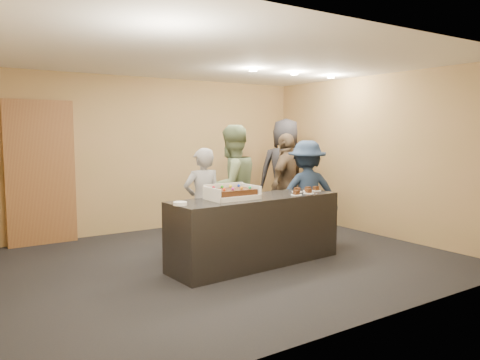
{
  "coord_description": "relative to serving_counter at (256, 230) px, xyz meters",
  "views": [
    {
      "loc": [
        -3.3,
        -5.31,
        1.76
      ],
      "look_at": [
        0.23,
        0.0,
        1.09
      ],
      "focal_mm": 35.0,
      "sensor_mm": 36.0,
      "label": 1
    }
  ],
  "objects": [
    {
      "name": "ceiling_spotlights",
      "position": [
        1.35,
        0.85,
        2.22
      ],
      "size": [
        1.72,
        0.12,
        0.03
      ],
      "color": "#FFEAC6",
      "rests_on": "ceiling"
    },
    {
      "name": "cake_box",
      "position": [
        -0.37,
        0.02,
        0.49
      ],
      "size": [
        0.63,
        0.43,
        0.18
      ],
      "color": "white",
      "rests_on": "serving_counter"
    },
    {
      "name": "slice_e",
      "position": [
        1.09,
        0.02,
        0.47
      ],
      "size": [
        0.15,
        0.15,
        0.07
      ],
      "color": "white",
      "rests_on": "serving_counter"
    },
    {
      "name": "person_sage_man",
      "position": [
        0.16,
        0.84,
        0.48
      ],
      "size": [
        0.96,
        0.78,
        1.85
      ],
      "primitive_type": "imported",
      "rotation": [
        0.0,
        0.0,
        3.23
      ],
      "color": "gray",
      "rests_on": "floor"
    },
    {
      "name": "person_dark_suit",
      "position": [
        1.9,
        1.71,
        0.55
      ],
      "size": [
        1.16,
        1.1,
        1.99
      ],
      "primitive_type": "imported",
      "rotation": [
        0.0,
        0.0,
        2.47
      ],
      "color": "#26252A",
      "rests_on": "floor"
    },
    {
      "name": "slice_b",
      "position": [
        0.77,
        0.07,
        0.47
      ],
      "size": [
        0.15,
        0.15,
        0.07
      ],
      "color": "white",
      "rests_on": "serving_counter"
    },
    {
      "name": "person_server_grey",
      "position": [
        -0.4,
        0.73,
        0.32
      ],
      "size": [
        0.59,
        0.42,
        1.53
      ],
      "primitive_type": "imported",
      "rotation": [
        0.0,
        0.0,
        3.05
      ],
      "color": "#95959A",
      "rests_on": "floor"
    },
    {
      "name": "serving_counter",
      "position": [
        0.0,
        0.0,
        0.0
      ],
      "size": [
        2.44,
        0.84,
        0.9
      ],
      "primitive_type": "cube",
      "rotation": [
        0.0,
        0.0,
        0.06
      ],
      "color": "black",
      "rests_on": "floor"
    },
    {
      "name": "slice_d",
      "position": [
        0.95,
        0.04,
        0.47
      ],
      "size": [
        0.15,
        0.15,
        0.07
      ],
      "color": "white",
      "rests_on": "serving_counter"
    },
    {
      "name": "plate_stack",
      "position": [
        -1.14,
        -0.08,
        0.47
      ],
      "size": [
        0.16,
        0.16,
        0.04
      ],
      "primitive_type": "cylinder",
      "color": "white",
      "rests_on": "serving_counter"
    },
    {
      "name": "slice_a",
      "position": [
        0.55,
        -0.17,
        0.47
      ],
      "size": [
        0.15,
        0.15,
        0.07
      ],
      "color": "white",
      "rests_on": "serving_counter"
    },
    {
      "name": "storage_cabinet",
      "position": [
        -2.13,
        2.76,
        0.67
      ],
      "size": [
        1.02,
        0.15,
        2.24
      ],
      "primitive_type": "cube",
      "color": "brown",
      "rests_on": "floor"
    },
    {
      "name": "room",
      "position": [
        -0.25,
        0.35,
        0.9
      ],
      "size": [
        6.04,
        6.0,
        2.7
      ],
      "color": "black",
      "rests_on": "ground"
    },
    {
      "name": "person_navy_man",
      "position": [
        1.29,
        0.45,
        0.36
      ],
      "size": [
        1.2,
        0.97,
        1.62
      ],
      "primitive_type": "imported",
      "rotation": [
        0.0,
        0.0,
        2.72
      ],
      "color": "#1D2C46",
      "rests_on": "floor"
    },
    {
      "name": "slice_c",
      "position": [
        0.81,
        -0.13,
        0.47
      ],
      "size": [
        0.15,
        0.15,
        0.07
      ],
      "color": "white",
      "rests_on": "serving_counter"
    },
    {
      "name": "person_brown_extra",
      "position": [
        1.53,
        1.22,
        0.41
      ],
      "size": [
        1.09,
        0.81,
        1.73
      ],
      "primitive_type": "imported",
      "rotation": [
        0.0,
        0.0,
        3.58
      ],
      "color": "brown",
      "rests_on": "floor"
    },
    {
      "name": "sheet_cake",
      "position": [
        -0.37,
        0.0,
        0.55
      ],
      "size": [
        0.53,
        0.37,
        0.11
      ],
      "color": "#351B0C",
      "rests_on": "cake_box"
    }
  ]
}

